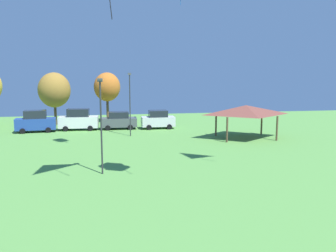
{
  "coord_description": "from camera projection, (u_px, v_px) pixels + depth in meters",
  "views": [
    {
      "loc": [
        -0.7,
        0.05,
        7.21
      ],
      "look_at": [
        1.66,
        14.1,
        5.01
      ],
      "focal_mm": 38.0,
      "sensor_mm": 36.0,
      "label": 1
    }
  ],
  "objects": [
    {
      "name": "treeline_tree_3",
      "position": [
        107.0,
        87.0,
        50.09
      ],
      "size": [
        3.69,
        3.69,
        7.06
      ],
      "color": "brown",
      "rests_on": "ground"
    },
    {
      "name": "parked_car_second_from_left",
      "position": [
        79.0,
        120.0,
        43.91
      ],
      "size": [
        4.84,
        2.12,
        2.66
      ],
      "rotation": [
        0.0,
        0.0,
        -0.05
      ],
      "color": "silver",
      "rests_on": "ground"
    },
    {
      "name": "park_pavilion",
      "position": [
        246.0,
        110.0,
        38.33
      ],
      "size": [
        7.06,
        4.94,
        3.6
      ],
      "color": "brown",
      "rests_on": "ground"
    },
    {
      "name": "treeline_tree_2",
      "position": [
        54.0,
        90.0,
        47.8
      ],
      "size": [
        4.28,
        4.28,
        7.07
      ],
      "color": "brown",
      "rests_on": "ground"
    },
    {
      "name": "light_post_2",
      "position": [
        130.0,
        101.0,
        39.45
      ],
      "size": [
        0.36,
        0.2,
        7.04
      ],
      "color": "#2D2D33",
      "rests_on": "ground"
    },
    {
      "name": "light_post_0",
      "position": [
        101.0,
        121.0,
        24.68
      ],
      "size": [
        0.36,
        0.2,
        6.74
      ],
      "color": "#2D2D33",
      "rests_on": "ground"
    },
    {
      "name": "parked_car_leftmost",
      "position": [
        36.0,
        122.0,
        42.43
      ],
      "size": [
        4.76,
        2.29,
        2.62
      ],
      "rotation": [
        0.0,
        0.0,
        0.1
      ],
      "color": "#234299",
      "rests_on": "ground"
    },
    {
      "name": "parked_car_third_from_left",
      "position": [
        119.0,
        120.0,
        44.7
      ],
      "size": [
        4.47,
        2.11,
        2.2
      ],
      "rotation": [
        0.0,
        0.0,
        -0.01
      ],
      "color": "#4C5156",
      "rests_on": "ground"
    },
    {
      "name": "parked_car_rightmost_in_row",
      "position": [
        158.0,
        120.0,
        45.12
      ],
      "size": [
        4.21,
        2.17,
        2.33
      ],
      "rotation": [
        0.0,
        0.0,
        0.02
      ],
      "color": "silver",
      "rests_on": "ground"
    }
  ]
}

